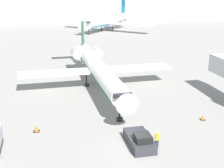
{
  "coord_description": "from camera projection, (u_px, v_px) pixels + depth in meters",
  "views": [
    {
      "loc": [
        -8.55,
        -26.6,
        15.69
      ],
      "look_at": [
        0.0,
        11.54,
        3.28
      ],
      "focal_mm": 50.0,
      "sensor_mm": 36.0,
      "label": 1
    }
  ],
  "objects": [
    {
      "name": "traffic_cone_left",
      "position": [
        36.0,
        128.0,
        34.91
      ],
      "size": [
        0.68,
        0.68,
        0.8
      ],
      "color": "black",
      "rests_on": "ground"
    },
    {
      "name": "worker_near_tug",
      "position": [
        157.0,
        139.0,
        31.36
      ],
      "size": [
        0.4,
        0.24,
        1.73
      ],
      "color": "#232838",
      "rests_on": "ground"
    },
    {
      "name": "traffic_cone_right",
      "position": [
        203.0,
        117.0,
        37.96
      ],
      "size": [
        0.58,
        0.58,
        0.65
      ],
      "color": "black",
      "rests_on": "ground"
    },
    {
      "name": "ground_plane",
      "position": [
        137.0,
        149.0,
        31.26
      ],
      "size": [
        600.0,
        600.0,
        0.0
      ],
      "primitive_type": "plane",
      "color": "gray"
    },
    {
      "name": "pushback_tug",
      "position": [
        140.0,
        140.0,
        31.74
      ],
      "size": [
        2.25,
        4.68,
        1.72
      ],
      "color": "#2D2D33",
      "rests_on": "ground"
    },
    {
      "name": "terminal_building",
      "position": [
        60.0,
        6.0,
        140.86
      ],
      "size": [
        180.0,
        16.8,
        13.26
      ],
      "color": "#9EA3AD",
      "rests_on": "ground"
    },
    {
      "name": "airplane_parked_far_left",
      "position": [
        106.0,
        21.0,
        111.3
      ],
      "size": [
        27.89,
        27.34,
        10.58
      ],
      "color": "white",
      "rests_on": "ground"
    },
    {
      "name": "airplane_main",
      "position": [
        97.0,
        67.0,
        49.58
      ],
      "size": [
        24.41,
        32.15,
        9.24
      ],
      "color": "white",
      "rests_on": "ground"
    }
  ]
}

